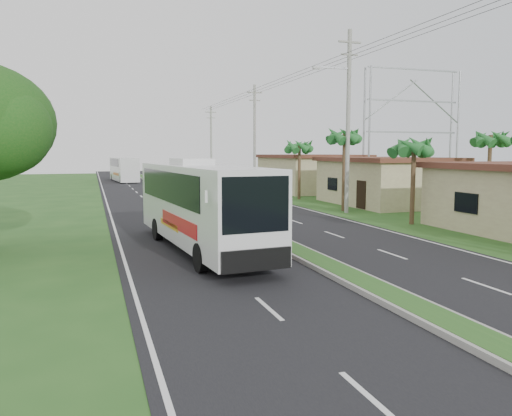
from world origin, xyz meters
name	(u,v)px	position (x,y,z in m)	size (l,w,h in m)	color
ground	(385,297)	(0.00, 0.00, 0.00)	(180.00, 180.00, 0.00)	#25501D
road_asphalt	(217,214)	(0.00, 20.00, 0.01)	(14.00, 160.00, 0.02)	black
median_strip	(217,212)	(0.00, 20.00, 0.10)	(1.20, 160.00, 0.18)	gray
lane_edge_left	(111,218)	(-6.70, 20.00, 0.00)	(0.12, 160.00, 0.01)	silver
lane_edge_right	(310,210)	(6.70, 20.00, 0.00)	(0.12, 160.00, 0.01)	silver
shop_mid	(385,181)	(14.00, 22.00, 1.86)	(7.60, 10.60, 3.67)	tan
shop_far	(310,173)	(14.00, 36.00, 1.93)	(8.60, 11.60, 3.82)	tan
palm_verge_b	(414,147)	(9.40, 12.00, 4.36)	(2.40, 2.40, 5.05)	#473321
palm_verge_c	(345,137)	(8.80, 19.00, 5.12)	(2.40, 2.40, 5.85)	#473321
palm_verge_d	(299,147)	(9.30, 28.00, 4.55)	(2.40, 2.40, 5.25)	#473321
palm_behind_shop	(491,139)	(17.50, 15.00, 4.93)	(2.40, 2.40, 5.65)	#473321
utility_pole_b	(348,119)	(8.47, 18.00, 6.26)	(3.20, 0.28, 12.00)	gray
utility_pole_c	(255,137)	(8.50, 38.00, 5.67)	(1.60, 0.28, 11.00)	gray
utility_pole_d	(211,143)	(8.50, 58.00, 5.42)	(1.60, 0.28, 10.50)	gray
billboard_lattice	(412,124)	(22.00, 30.00, 6.82)	(10.18, 1.18, 12.07)	gray
coach_bus_main	(199,200)	(-3.57, 8.30, 2.09)	(3.47, 11.92, 3.80)	silver
coach_bus_far	(124,168)	(-3.51, 60.24, 1.87)	(3.38, 11.49, 3.30)	silver
motorcyclist	(241,224)	(-1.43, 9.57, 0.84)	(1.69, 0.97, 2.28)	black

